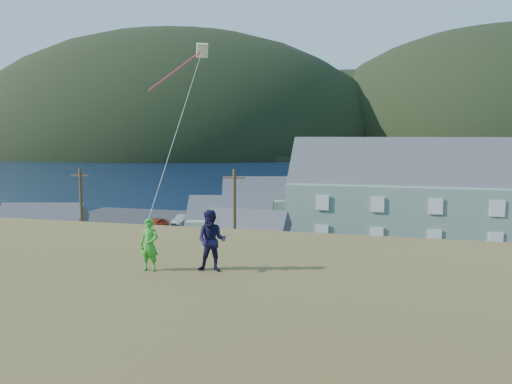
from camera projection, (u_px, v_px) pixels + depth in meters
ground at (297, 300)px, 34.04m from camera, size 900.00×900.00×0.00m
grass_strip at (291, 309)px, 32.11m from camera, size 110.00×8.00×0.10m
waterfront_lot at (325, 246)px, 50.39m from camera, size 72.00×36.00×0.12m
wharf at (303, 208)px, 73.96m from camera, size 26.00×14.00×0.90m
far_shore at (377, 149)px, 351.41m from camera, size 900.00×320.00×2.00m
far_hills at (437, 150)px, 293.78m from camera, size 760.00×265.00×143.00m
lodge at (485, 199)px, 47.85m from camera, size 37.69×10.83×13.23m
shed_teal at (41, 233)px, 45.63m from camera, size 8.67×6.95×5.97m
shed_palegreen_near at (230, 224)px, 49.64m from camera, size 9.29×6.67×6.16m
shed_white at (245, 239)px, 43.04m from camera, size 7.59×5.37×5.72m
shed_palegreen_far at (267, 203)px, 61.49m from camera, size 12.03×8.63×7.31m
utility_poles at (274, 231)px, 35.46m from camera, size 34.36×0.24×8.62m
parked_cars at (229, 228)px, 55.56m from camera, size 23.76×10.69×1.51m
kite_flyer_green at (149, 245)px, 14.69m from camera, size 0.57×0.38×1.56m
kite_flyer_navy at (212, 241)px, 14.61m from camera, size 0.96×0.79×1.82m
kite_rig at (198, 55)px, 20.21m from camera, size 1.00×3.59×8.86m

